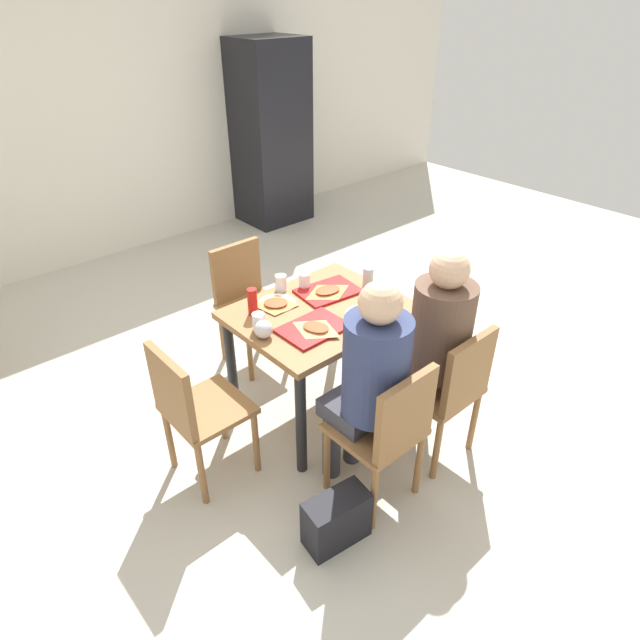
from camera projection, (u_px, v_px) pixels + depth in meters
ground_plane at (320, 407)px, 3.54m from camera, size 10.00×10.00×0.02m
back_wall at (82, 108)px, 4.82m from camera, size 10.00×0.10×2.80m
main_table at (320, 325)px, 3.20m from camera, size 0.98×0.78×0.74m
chair_near_left at (388, 429)px, 2.63m from camera, size 0.40×0.40×0.85m
chair_near_right at (450, 386)px, 2.91m from camera, size 0.40×0.40×0.85m
chair_far_side at (246, 295)px, 3.76m from camera, size 0.40×0.40×0.85m
chair_left_end at (192, 406)px, 2.77m from camera, size 0.40×0.40×0.85m
person_in_red at (370, 375)px, 2.59m from camera, size 0.32×0.42×1.26m
person_in_brown_jacket at (434, 337)px, 2.87m from camera, size 0.32×0.42×1.26m
tray_red_near at (313, 328)px, 2.95m from camera, size 0.36×0.26×0.02m
tray_red_far at (328, 291)px, 3.31m from camera, size 0.39×0.30×0.02m
paper_plate_center at (277, 303)px, 3.19m from camera, size 0.22×0.22×0.01m
paper_plate_near_edge at (364, 314)px, 3.09m from camera, size 0.22×0.22×0.01m
pizza_slice_a at (316, 328)px, 2.93m from camera, size 0.21×0.25×0.02m
pizza_slice_b at (328, 291)px, 3.28m from camera, size 0.25×0.19×0.02m
pizza_slice_c at (276, 304)px, 3.16m from camera, size 0.26×0.26×0.02m
plastic_cup_a at (281, 283)px, 3.31m from camera, size 0.07×0.07×0.10m
plastic_cup_b at (364, 323)px, 2.92m from camera, size 0.07×0.07×0.10m
plastic_cup_c at (259, 322)px, 2.93m from camera, size 0.07×0.07×0.10m
plastic_cup_d at (304, 281)px, 3.33m from camera, size 0.07×0.07×0.10m
soda_can at (368, 277)px, 3.36m from camera, size 0.07×0.07×0.12m
condiment_bottle at (252, 302)px, 3.06m from camera, size 0.06×0.06×0.16m
foil_bundle at (264, 329)px, 2.87m from camera, size 0.10×0.10×0.10m
handbag at (337, 519)px, 2.62m from camera, size 0.34×0.20×0.28m
drink_fridge at (271, 135)px, 5.86m from camera, size 0.70×0.60×1.90m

